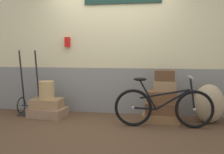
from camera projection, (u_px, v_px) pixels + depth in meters
The scene contains 13 objects.
ground at pixel (104, 124), 4.63m from camera, with size 10.22×5.20×0.06m, color #513823.
station_building at pixel (112, 48), 5.33m from camera, with size 8.22×0.74×2.66m.
suitcase_0 at pixel (48, 112), 5.06m from camera, with size 0.67×0.49×0.17m, color #937051.
suitcase_1 at pixel (47, 103), 5.05m from camera, with size 0.57×0.42×0.18m, color #9E754C.
suitcase_2 at pixel (161, 118), 4.69m from camera, with size 0.66×0.43×0.15m, color olive.
suitcase_3 at pixel (162, 108), 4.69m from camera, with size 0.59×0.40×0.20m, color brown.
suitcase_4 at pixel (162, 97), 4.68m from camera, with size 0.49×0.33×0.20m, color brown.
suitcase_5 at pixel (165, 86), 4.67m from camera, with size 0.38×0.25×0.18m, color #9E754C.
suitcase_6 at pixel (164, 76), 4.66m from camera, with size 0.35×0.24×0.19m, color brown.
wicker_basket at pixel (47, 90), 5.03m from camera, with size 0.29×0.29×0.34m, color tan.
luggage_trolley at pixel (30, 101), 5.25m from camera, with size 0.42×0.39×1.28m.
burlap_sack at pixel (209, 104), 4.60m from camera, with size 0.52×0.44×0.69m, color tan.
bicycle at pixel (163, 107), 4.33m from camera, with size 1.63×0.46×0.86m.
Camera 1 is at (0.89, -4.44, 1.26)m, focal length 41.98 mm.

